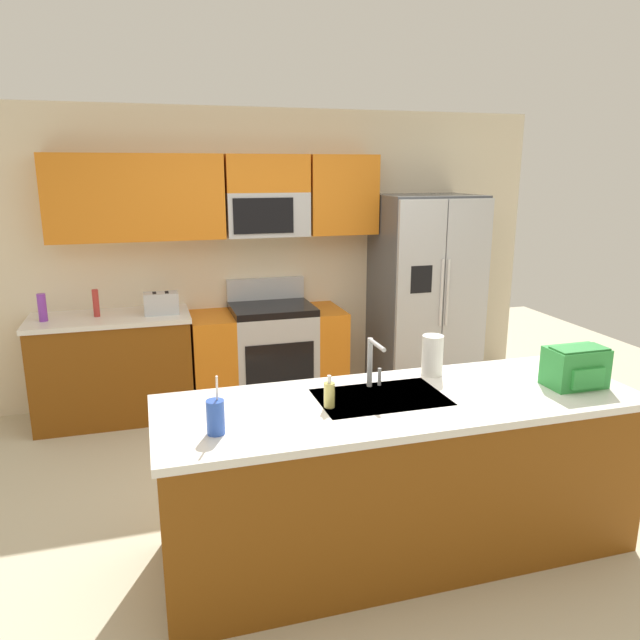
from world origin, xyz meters
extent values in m
plane|color=beige|center=(0.00, 0.00, 0.00)|extent=(9.00, 9.00, 0.00)
cube|color=beige|center=(0.00, 2.15, 1.30)|extent=(5.20, 0.10, 2.60)
cube|color=orange|center=(-1.50, 1.94, 1.85)|extent=(0.70, 0.32, 0.70)
cube|color=orange|center=(-0.79, 1.94, 1.85)|extent=(0.72, 0.32, 0.70)
cube|color=orange|center=(0.64, 1.94, 1.85)|extent=(0.62, 0.32, 0.70)
cube|color=#B7BABF|center=(-0.05, 1.94, 1.69)|extent=(0.72, 0.32, 0.38)
cube|color=black|center=(-0.11, 1.78, 1.69)|extent=(0.52, 0.01, 0.30)
cube|color=orange|center=(-0.05, 1.94, 2.04)|extent=(0.72, 0.32, 0.32)
cube|color=brown|center=(-1.42, 1.80, 0.43)|extent=(1.26, 0.60, 0.86)
cube|color=silver|center=(-1.42, 1.80, 0.88)|extent=(1.29, 0.63, 0.04)
cube|color=#B7BABF|center=(-0.05, 1.80, 0.42)|extent=(0.72, 0.60, 0.84)
cube|color=black|center=(-0.05, 1.50, 0.45)|extent=(0.60, 0.01, 0.36)
cube|color=black|center=(-0.05, 1.80, 0.87)|extent=(0.72, 0.60, 0.06)
cube|color=#B7BABF|center=(-0.05, 2.07, 1.00)|extent=(0.72, 0.06, 0.20)
cube|color=orange|center=(-0.59, 1.80, 0.42)|extent=(0.36, 0.60, 0.84)
cube|color=orange|center=(0.45, 1.80, 0.42)|extent=(0.28, 0.60, 0.84)
cube|color=#4C4F54|center=(1.41, 1.75, 0.93)|extent=(0.90, 0.70, 1.85)
cube|color=#B7BABF|center=(1.19, 1.38, 0.93)|extent=(0.44, 0.04, 1.81)
cube|color=#B7BABF|center=(1.64, 1.38, 0.93)|extent=(0.44, 0.04, 1.81)
cylinder|color=silver|center=(1.38, 1.35, 1.02)|extent=(0.02, 0.02, 0.60)
cylinder|color=silver|center=(1.44, 1.35, 1.02)|extent=(0.02, 0.02, 0.60)
cube|color=black|center=(1.19, 1.36, 1.15)|extent=(0.20, 0.00, 0.24)
cube|color=brown|center=(0.15, -0.58, 0.43)|extent=(2.55, 0.83, 0.86)
cube|color=silver|center=(0.15, -0.58, 0.88)|extent=(2.59, 0.87, 0.04)
cube|color=#B7BABF|center=(0.05, -0.53, 0.89)|extent=(0.68, 0.44, 0.03)
cube|color=#B7BABF|center=(-1.00, 1.75, 0.99)|extent=(0.28, 0.16, 0.18)
cube|color=black|center=(-1.05, 1.75, 1.08)|extent=(0.03, 0.11, 0.01)
cube|color=black|center=(-0.95, 1.75, 1.08)|extent=(0.03, 0.11, 0.01)
cylinder|color=#B2332D|center=(-1.51, 1.80, 1.01)|extent=(0.05, 0.05, 0.23)
cylinder|color=purple|center=(-1.91, 1.76, 1.01)|extent=(0.07, 0.07, 0.22)
cylinder|color=#B7BABF|center=(0.05, -0.36, 1.04)|extent=(0.03, 0.03, 0.28)
cylinder|color=#B7BABF|center=(0.05, -0.46, 1.17)|extent=(0.02, 0.20, 0.02)
cylinder|color=#B7BABF|center=(0.11, -0.36, 0.95)|extent=(0.02, 0.02, 0.10)
cylinder|color=blue|center=(-0.85, -0.74, 0.98)|extent=(0.08, 0.08, 0.16)
cylinder|color=white|center=(-0.84, -0.74, 1.11)|extent=(0.01, 0.03, 0.14)
cylinder|color=#D8CC66|center=(-0.26, -0.58, 0.97)|extent=(0.06, 0.06, 0.13)
cylinder|color=white|center=(-0.26, -0.58, 1.05)|extent=(0.02, 0.02, 0.04)
cylinder|color=white|center=(0.47, -0.28, 1.02)|extent=(0.12, 0.12, 0.24)
cube|color=green|center=(1.15, -0.68, 1.01)|extent=(0.32, 0.20, 0.22)
cube|color=#2B8238|center=(1.15, -0.70, 1.11)|extent=(0.30, 0.14, 0.03)
cube|color=green|center=(1.15, -0.78, 0.98)|extent=(0.20, 0.03, 0.11)
camera|label=1|loc=(-1.11, -3.32, 2.09)|focal=33.76mm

